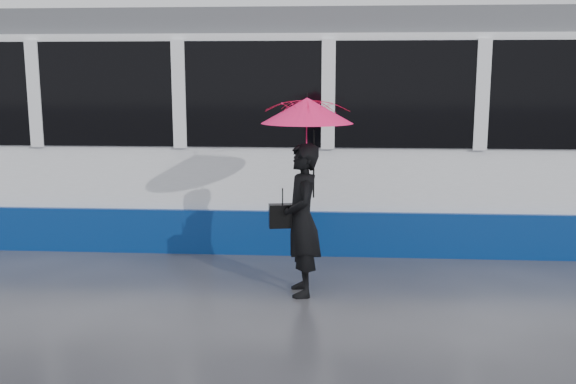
{
  "coord_description": "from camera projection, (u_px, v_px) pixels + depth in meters",
  "views": [
    {
      "loc": [
        1.78,
        -7.3,
        2.43
      ],
      "look_at": [
        1.27,
        0.09,
        1.1
      ],
      "focal_mm": 40.0,
      "sensor_mm": 36.0,
      "label": 1
    }
  ],
  "objects": [
    {
      "name": "woman",
      "position": [
        302.0,
        220.0,
        7.15
      ],
      "size": [
        0.51,
        0.69,
        1.71
      ],
      "primitive_type": "imported",
      "rotation": [
        0.0,
        0.0,
        -1.39
      ],
      "color": "black",
      "rests_on": "ground"
    },
    {
      "name": "rails",
      "position": [
        219.0,
        232.0,
        10.18
      ],
      "size": [
        34.0,
        1.51,
        0.02
      ],
      "color": "#3F3D38",
      "rests_on": "ground"
    },
    {
      "name": "tram",
      "position": [
        361.0,
        130.0,
        9.74
      ],
      "size": [
        26.0,
        2.56,
        3.35
      ],
      "color": "white",
      "rests_on": "ground"
    },
    {
      "name": "handbag",
      "position": [
        283.0,
        216.0,
        7.18
      ],
      "size": [
        0.32,
        0.18,
        0.45
      ],
      "rotation": [
        0.0,
        0.0,
        0.18
      ],
      "color": "black",
      "rests_on": "ground"
    },
    {
      "name": "ground",
      "position": [
        182.0,
        282.0,
        7.72
      ],
      "size": [
        90.0,
        90.0,
        0.0
      ],
      "primitive_type": "plane",
      "color": "#2B2B30",
      "rests_on": "ground"
    },
    {
      "name": "umbrella",
      "position": [
        307.0,
        129.0,
        6.97
      ],
      "size": [
        1.17,
        1.17,
        1.16
      ],
      "rotation": [
        0.0,
        0.0,
        0.18
      ],
      "color": "#F51496",
      "rests_on": "ground"
    }
  ]
}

